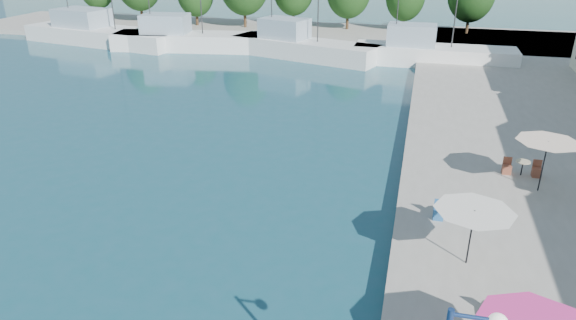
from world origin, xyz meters
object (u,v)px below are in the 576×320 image
(trawler_03, at_px, (300,47))
(trawler_01, at_px, (100,34))
(trawler_02, at_px, (185,40))
(trawler_04, at_px, (430,54))
(umbrella_white, at_px, (474,217))
(umbrella_cream, at_px, (547,146))

(trawler_03, bearing_deg, trawler_01, -165.85)
(trawler_02, height_order, trawler_04, same)
(trawler_04, bearing_deg, trawler_01, 177.94)
(umbrella_white, distance_m, umbrella_cream, 7.86)
(trawler_03, distance_m, umbrella_cream, 33.47)
(trawler_01, relative_size, trawler_02, 1.21)
(trawler_02, distance_m, umbrella_cream, 42.59)
(trawler_03, bearing_deg, umbrella_white, -49.89)
(trawler_01, xyz_separation_m, trawler_02, (11.22, -0.85, 0.00))
(umbrella_white, xyz_separation_m, umbrella_cream, (3.61, 6.98, 0.31))
(umbrella_white, relative_size, umbrella_cream, 1.00)
(trawler_02, distance_m, umbrella_white, 45.24)
(umbrella_cream, bearing_deg, trawler_04, 100.52)
(trawler_03, height_order, umbrella_white, trawler_03)
(trawler_02, bearing_deg, umbrella_cream, -50.78)
(trawler_01, xyz_separation_m, umbrella_cream, (42.73, -29.46, 1.78))
(trawler_04, bearing_deg, trawler_02, 178.81)
(umbrella_cream, bearing_deg, trawler_01, 145.42)
(trawler_02, xyz_separation_m, umbrella_white, (27.89, -35.59, 1.47))
(umbrella_cream, bearing_deg, trawler_02, 137.75)
(trawler_02, bearing_deg, trawler_04, -9.94)
(umbrella_white, bearing_deg, trawler_03, 112.63)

